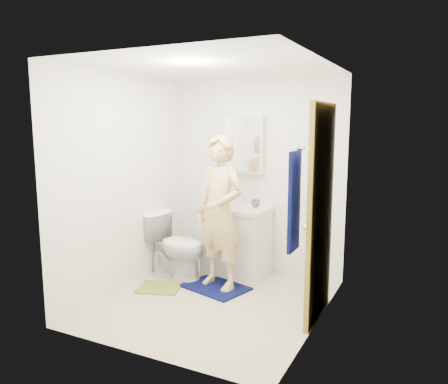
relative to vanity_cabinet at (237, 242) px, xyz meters
The scene contains 22 objects.
floor 1.01m from the vanity_cabinet, 80.69° to the right, with size 2.20×2.40×0.02m, color beige.
ceiling 2.21m from the vanity_cabinet, 80.69° to the right, with size 2.20×2.40×0.02m, color white.
wall_back 0.87m from the vanity_cabinet, 63.05° to the left, with size 2.20×0.02×2.40m, color white.
wall_front 2.28m from the vanity_cabinet, 85.96° to the right, with size 2.20×0.02×2.40m, color white.
wall_left 1.55m from the vanity_cabinet, 136.37° to the right, with size 0.02×2.40×2.40m, color white.
wall_right 1.75m from the vanity_cabinet, 35.99° to the right, with size 0.02×2.40×2.40m, color white.
vanity_cabinet is the anchor object (origin of this frame).
countertop 0.43m from the vanity_cabinet, ahead, with size 0.79×0.59×0.05m, color white.
sink_basin 0.44m from the vanity_cabinet, ahead, with size 0.40×0.40×0.03m, color white.
faucet 0.54m from the vanity_cabinet, 90.00° to the left, with size 0.03×0.03×0.12m, color silver.
medicine_cabinet 1.22m from the vanity_cabinet, 90.00° to the left, with size 0.50×0.12×0.70m, color white.
mirror_panel 1.21m from the vanity_cabinet, 90.00° to the left, with size 0.46×0.01×0.66m, color white.
door 1.57m from the vanity_cabinet, 32.20° to the right, with size 0.05×0.80×2.05m, color olive.
door_knob 1.69m from the vanity_cabinet, 42.72° to the right, with size 0.07×0.07×0.07m, color gold.
towel 2.08m from the vanity_cabinet, 51.53° to the right, with size 0.03×0.24×0.80m, color #070D43.
towel_hook 2.30m from the vanity_cabinet, 50.60° to the right, with size 0.02×0.02×0.06m, color silver.
toilet 0.75m from the vanity_cabinet, 143.42° to the right, with size 0.45×0.78×0.80m, color white.
bath_mat 0.68m from the vanity_cabinet, 90.41° to the right, with size 0.70×0.50×0.02m, color #070D43.
green_rug 1.10m from the vanity_cabinet, 123.82° to the right, with size 0.46×0.39×0.02m, color olive.
soap_dispenser 0.62m from the vanity_cabinet, 163.18° to the right, with size 0.09×0.09×0.20m, color #B25B53.
toothbrush_cup 0.54m from the vanity_cabinet, 23.28° to the left, with size 0.11×0.11×0.09m, color #5F408E.
man 0.72m from the vanity_cabinet, 86.10° to the right, with size 0.62×0.41×1.71m, color #E0BF7E.
Camera 1 is at (2.04, -3.84, 1.87)m, focal length 35.00 mm.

